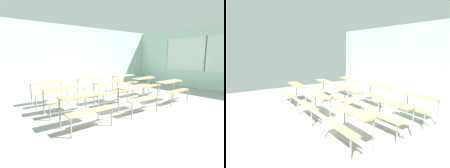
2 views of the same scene
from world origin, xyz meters
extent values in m
cube|color=#9E9E99|center=(0.00, 0.00, -0.03)|extent=(10.00, 9.00, 0.05)
cube|color=silver|center=(0.00, 4.50, 1.50)|extent=(10.00, 0.12, 3.00)
cube|color=tan|center=(-1.91, 0.11, 0.72)|extent=(1.10, 0.34, 0.04)
cube|color=tan|center=(-1.91, -0.21, 0.44)|extent=(1.10, 0.24, 0.03)
cylinder|color=gray|center=(-2.41, 0.26, 0.36)|extent=(0.04, 0.04, 0.72)
cylinder|color=gray|center=(-1.41, 0.24, 0.36)|extent=(0.04, 0.04, 0.72)
cylinder|color=gray|center=(-2.42, -0.29, 0.22)|extent=(0.04, 0.04, 0.44)
cylinder|color=gray|center=(-1.42, -0.31, 0.22)|extent=(0.04, 0.04, 0.44)
cube|color=gray|center=(-1.91, -0.03, 0.10)|extent=(1.00, 0.05, 0.03)
cube|color=tan|center=(-0.20, 0.13, 0.72)|extent=(1.11, 0.34, 0.04)
cube|color=tan|center=(-0.21, -0.19, 0.44)|extent=(1.10, 0.24, 0.03)
cylinder|color=gray|center=(-0.70, 0.28, 0.36)|extent=(0.04, 0.04, 0.72)
cylinder|color=gray|center=(0.30, 0.26, 0.36)|extent=(0.04, 0.04, 0.72)
cylinder|color=gray|center=(-0.71, -0.27, 0.22)|extent=(0.04, 0.04, 0.44)
cylinder|color=gray|center=(0.29, -0.29, 0.22)|extent=(0.04, 0.04, 0.44)
cube|color=gray|center=(-0.21, -0.01, 0.10)|extent=(1.00, 0.05, 0.03)
cube|color=tan|center=(1.52, 0.12, 0.72)|extent=(1.10, 0.33, 0.04)
cube|color=tan|center=(1.52, -0.20, 0.44)|extent=(1.10, 0.23, 0.03)
cylinder|color=gray|center=(1.02, 0.25, 0.36)|extent=(0.04, 0.04, 0.72)
cylinder|color=gray|center=(2.01, 0.26, 0.36)|extent=(0.04, 0.04, 0.72)
cylinder|color=gray|center=(1.02, -0.30, 0.22)|extent=(0.04, 0.04, 0.44)
cylinder|color=gray|center=(2.02, -0.29, 0.22)|extent=(0.04, 0.04, 0.44)
cube|color=gray|center=(1.52, -0.02, 0.10)|extent=(1.00, 0.04, 0.03)
cube|color=tan|center=(-1.88, 1.29, 0.72)|extent=(1.11, 0.38, 0.04)
cube|color=tan|center=(-1.90, 0.97, 0.44)|extent=(1.11, 0.28, 0.03)
cylinder|color=gray|center=(-2.38, 1.46, 0.36)|extent=(0.04, 0.04, 0.72)
cylinder|color=gray|center=(-1.38, 1.41, 0.36)|extent=(0.04, 0.04, 0.72)
cylinder|color=gray|center=(-2.40, 0.91, 0.22)|extent=(0.04, 0.04, 0.44)
cylinder|color=gray|center=(-1.41, 0.86, 0.22)|extent=(0.04, 0.04, 0.44)
cube|color=gray|center=(-1.89, 1.15, 0.10)|extent=(1.00, 0.08, 0.03)
cube|color=tan|center=(-0.25, 1.31, 0.72)|extent=(1.10, 0.33, 0.04)
cube|color=tan|center=(-0.25, 0.99, 0.44)|extent=(1.10, 0.23, 0.03)
cylinder|color=gray|center=(-0.75, 1.46, 0.36)|extent=(0.04, 0.04, 0.72)
cylinder|color=gray|center=(0.25, 1.45, 0.36)|extent=(0.04, 0.04, 0.72)
cylinder|color=gray|center=(-0.76, 0.91, 0.22)|extent=(0.04, 0.04, 0.44)
cylinder|color=gray|center=(0.24, 0.90, 0.22)|extent=(0.04, 0.04, 0.44)
cube|color=gray|center=(-0.25, 1.17, 0.10)|extent=(1.00, 0.04, 0.03)
cube|color=tan|center=(1.53, 1.30, 0.72)|extent=(1.11, 0.37, 0.04)
cube|color=tan|center=(1.55, 0.98, 0.44)|extent=(1.11, 0.27, 0.03)
cylinder|color=gray|center=(1.03, 1.42, 0.36)|extent=(0.04, 0.04, 0.72)
cylinder|color=gray|center=(2.03, 1.47, 0.36)|extent=(0.04, 0.04, 0.72)
cylinder|color=gray|center=(1.05, 0.87, 0.22)|extent=(0.04, 0.04, 0.44)
cylinder|color=gray|center=(2.05, 0.92, 0.22)|extent=(0.04, 0.04, 0.44)
cube|color=gray|center=(1.54, 1.16, 0.10)|extent=(1.00, 0.08, 0.03)
cube|color=tan|center=(-1.89, 2.49, 0.72)|extent=(1.11, 0.34, 0.04)
cube|color=tan|center=(-1.90, 2.17, 0.44)|extent=(1.10, 0.24, 0.03)
cylinder|color=gray|center=(-2.39, 2.64, 0.36)|extent=(0.04, 0.04, 0.72)
cylinder|color=gray|center=(-1.39, 2.62, 0.36)|extent=(0.04, 0.04, 0.72)
cylinder|color=gray|center=(-2.40, 2.09, 0.22)|extent=(0.04, 0.04, 0.44)
cylinder|color=gray|center=(-1.40, 2.07, 0.22)|extent=(0.04, 0.04, 0.44)
cube|color=gray|center=(-1.90, 2.35, 0.10)|extent=(1.00, 0.05, 0.03)
cube|color=tan|center=(-0.23, 2.51, 0.72)|extent=(1.10, 0.33, 0.04)
cube|color=tan|center=(-0.22, 2.19, 0.44)|extent=(1.10, 0.23, 0.03)
cylinder|color=gray|center=(-0.73, 2.65, 0.36)|extent=(0.04, 0.04, 0.72)
cylinder|color=gray|center=(0.27, 2.66, 0.36)|extent=(0.04, 0.04, 0.72)
cylinder|color=gray|center=(-0.72, 2.10, 0.22)|extent=(0.04, 0.04, 0.44)
cylinder|color=gray|center=(0.28, 2.11, 0.22)|extent=(0.04, 0.04, 0.44)
cube|color=gray|center=(-0.22, 2.37, 0.10)|extent=(1.00, 0.04, 0.03)
cube|color=tan|center=(1.47, 2.48, 0.72)|extent=(1.11, 0.37, 0.04)
cube|color=tan|center=(1.46, 2.16, 0.44)|extent=(1.11, 0.27, 0.03)
cylinder|color=gray|center=(0.98, 2.64, 0.36)|extent=(0.04, 0.04, 0.72)
cylinder|color=gray|center=(1.98, 2.59, 0.36)|extent=(0.04, 0.04, 0.72)
cylinder|color=gray|center=(0.95, 2.09, 0.22)|extent=(0.04, 0.04, 0.44)
cylinder|color=gray|center=(1.95, 2.04, 0.22)|extent=(0.04, 0.04, 0.44)
cube|color=gray|center=(1.47, 2.34, 0.10)|extent=(1.00, 0.08, 0.03)
camera|label=1|loc=(-3.80, -3.30, 1.60)|focal=28.00mm
camera|label=2|loc=(4.45, -2.08, 2.03)|focal=29.24mm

